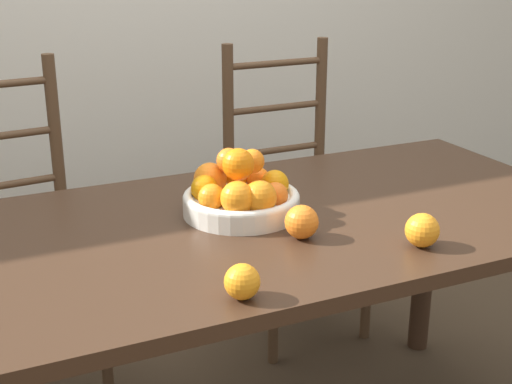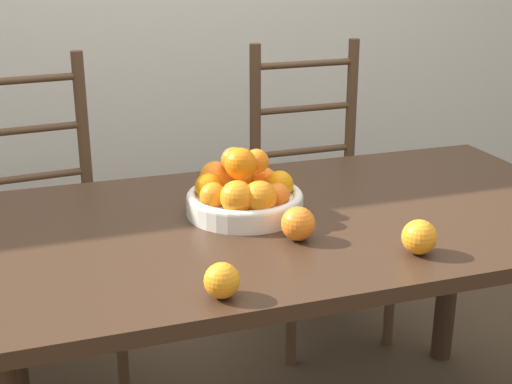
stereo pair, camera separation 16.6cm
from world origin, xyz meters
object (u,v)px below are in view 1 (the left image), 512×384
object	(u,v)px
chair_left	(15,245)
orange_loose_0	(422,230)
orange_loose_2	(242,282)
chair_right	(292,200)
fruit_bowl	(240,194)
orange_loose_1	(302,222)

from	to	relation	value
chair_left	orange_loose_0	bearing A→B (deg)	-57.94
orange_loose_0	orange_loose_2	world-z (taller)	orange_loose_0
orange_loose_0	orange_loose_2	xyz separation A→B (m)	(-0.46, -0.06, -0.00)
chair_right	chair_left	bearing A→B (deg)	178.85
orange_loose_2	chair_left	size ratio (longest dim) A/B	0.07
fruit_bowl	orange_loose_2	bearing A→B (deg)	-113.14
fruit_bowl	chair_left	distance (m)	0.86
orange_loose_2	chair_right	world-z (taller)	chair_right
chair_right	fruit_bowl	bearing A→B (deg)	-128.10
orange_loose_0	chair_right	world-z (taller)	chair_right
orange_loose_2	chair_left	xyz separation A→B (m)	(-0.31, 1.05, -0.29)
chair_left	orange_loose_2	bearing A→B (deg)	-79.21
orange_loose_1	chair_left	size ratio (longest dim) A/B	0.07
chair_right	orange_loose_0	bearing A→B (deg)	-102.55
orange_loose_2	orange_loose_0	bearing A→B (deg)	7.09
orange_loose_0	chair_right	bearing A→B (deg)	78.61
fruit_bowl	orange_loose_1	size ratio (longest dim) A/B	3.70
orange_loose_1	orange_loose_2	xyz separation A→B (m)	(-0.24, -0.21, -0.00)
orange_loose_0	orange_loose_1	xyz separation A→B (m)	(-0.22, 0.15, 0.00)
orange_loose_1	chair_left	distance (m)	1.04
orange_loose_2	chair_left	distance (m)	1.13
fruit_bowl	orange_loose_0	bearing A→B (deg)	-50.55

